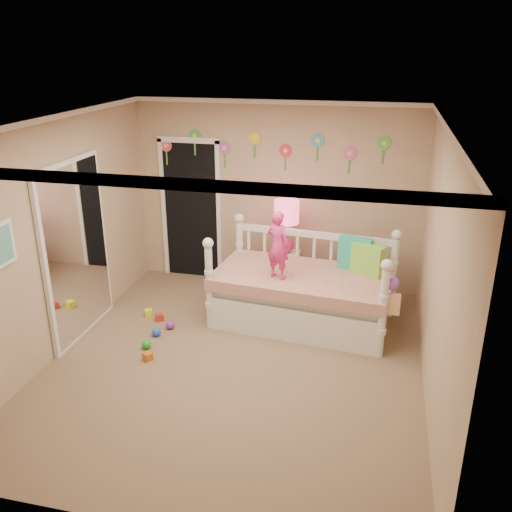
% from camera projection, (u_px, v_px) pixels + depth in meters
% --- Properties ---
extents(floor, '(4.00, 4.50, 0.01)m').
position_uv_depth(floor, '(235.00, 363.00, 6.02)').
color(floor, '#7F684C').
rests_on(floor, ground).
extents(ceiling, '(4.00, 4.50, 0.01)m').
position_uv_depth(ceiling, '(231.00, 122.00, 5.08)').
color(ceiling, white).
rests_on(ceiling, floor).
extents(back_wall, '(4.00, 0.01, 2.60)m').
position_uv_depth(back_wall, '(276.00, 196.00, 7.59)').
color(back_wall, tan).
rests_on(back_wall, floor).
extents(left_wall, '(0.01, 4.50, 2.60)m').
position_uv_depth(left_wall, '(56.00, 238.00, 5.97)').
color(left_wall, tan).
rests_on(left_wall, floor).
extents(right_wall, '(0.01, 4.50, 2.60)m').
position_uv_depth(right_wall, '(439.00, 271.00, 5.13)').
color(right_wall, tan).
rests_on(right_wall, floor).
extents(crown_molding, '(4.00, 4.50, 0.06)m').
position_uv_depth(crown_molding, '(231.00, 126.00, 5.09)').
color(crown_molding, white).
rests_on(crown_molding, ceiling).
extents(daybed, '(2.29, 1.39, 1.18)m').
position_uv_depth(daybed, '(303.00, 278.00, 6.72)').
color(daybed, white).
rests_on(daybed, floor).
extents(pillow_turquoise, '(0.43, 0.23, 0.41)m').
position_uv_depth(pillow_turquoise, '(355.00, 253.00, 6.76)').
color(pillow_turquoise, '#22AC98').
rests_on(pillow_turquoise, daybed).
extents(pillow_lime, '(0.42, 0.31, 0.37)m').
position_uv_depth(pillow_lime, '(368.00, 260.00, 6.62)').
color(pillow_lime, '#8CE345').
rests_on(pillow_lime, daybed).
extents(child, '(0.36, 0.31, 0.83)m').
position_uv_depth(child, '(278.00, 245.00, 6.43)').
color(child, '#F1368B').
rests_on(child, daybed).
extents(nightstand, '(0.40, 0.31, 0.63)m').
position_uv_depth(nightstand, '(285.00, 274.00, 7.55)').
color(nightstand, white).
rests_on(nightstand, floor).
extents(table_lamp, '(0.33, 0.33, 0.73)m').
position_uv_depth(table_lamp, '(287.00, 218.00, 7.26)').
color(table_lamp, '#D81C6B').
rests_on(table_lamp, nightstand).
extents(closet_doorway, '(0.90, 0.04, 2.07)m').
position_uv_depth(closet_doorway, '(191.00, 209.00, 7.94)').
color(closet_doorway, black).
rests_on(closet_doorway, back_wall).
extents(flower_decals, '(3.40, 0.02, 0.50)m').
position_uv_depth(flower_decals, '(270.00, 150.00, 7.36)').
color(flower_decals, '#B2668C').
rests_on(flower_decals, back_wall).
extents(mirror_closet, '(0.07, 1.30, 2.10)m').
position_uv_depth(mirror_closet, '(77.00, 250.00, 6.33)').
color(mirror_closet, white).
rests_on(mirror_closet, left_wall).
extents(wall_picture, '(0.05, 0.34, 0.42)m').
position_uv_depth(wall_picture, '(1.00, 245.00, 5.06)').
color(wall_picture, white).
rests_on(wall_picture, left_wall).
extents(hanging_bag, '(0.20, 0.16, 0.36)m').
position_uv_depth(hanging_bag, '(390.00, 296.00, 5.95)').
color(hanging_bag, beige).
rests_on(hanging_bag, daybed).
extents(toy_scatter, '(0.86, 1.34, 0.11)m').
position_uv_depth(toy_scatter, '(138.00, 327.00, 6.68)').
color(toy_scatter, '#996666').
rests_on(toy_scatter, floor).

